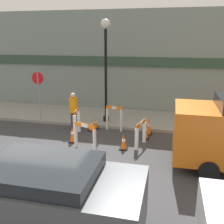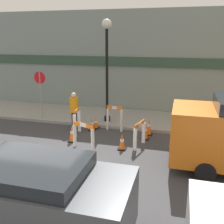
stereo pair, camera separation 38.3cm
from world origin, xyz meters
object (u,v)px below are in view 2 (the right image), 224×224
Objects in this scene: parked_car_1 at (32,196)px; streetlamp_post at (107,57)px; person_worker at (74,110)px; stop_sign at (40,87)px.

streetlamp_post is at bearing 94.67° from parked_car_1.
streetlamp_post reaches higher than person_worker.
parked_car_1 reaches higher than person_worker.
streetlamp_post is 2.83m from person_worker.
streetlamp_post is 2.02× the size of stop_sign.
streetlamp_post is 8.03m from parked_car_1.
streetlamp_post is 1.16× the size of parked_car_1.
parked_car_1 is (3.93, -7.33, -0.71)m from stop_sign.
stop_sign is at bearing -177.49° from person_worker.
person_worker is (2.06, -0.73, -0.80)m from stop_sign.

